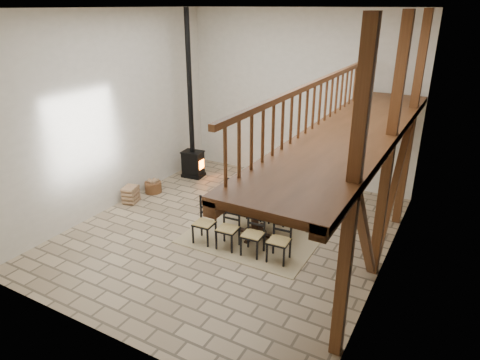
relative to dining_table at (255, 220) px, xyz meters
The scene contains 7 objects.
ground 0.71m from the dining_table, 165.28° to the right, with size 8.00×8.00×0.00m, color tan.
room_shell 2.71m from the dining_table, 13.83° to the right, with size 7.02×8.02×5.01m.
rug 0.37m from the dining_table, 86.54° to the right, with size 3.00×2.50×0.02m, color #9D8665.
dining_table is the anchor object (origin of this frame).
wood_stove 4.22m from the dining_table, 145.24° to the left, with size 0.69×0.56×5.00m.
log_basket 3.80m from the dining_table, 168.28° to the left, with size 0.48×0.48×0.40m.
log_stack 3.81m from the dining_table, behind, with size 0.45×0.54×0.47m.
Camera 1 is at (4.60, -7.79, 5.06)m, focal length 32.00 mm.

